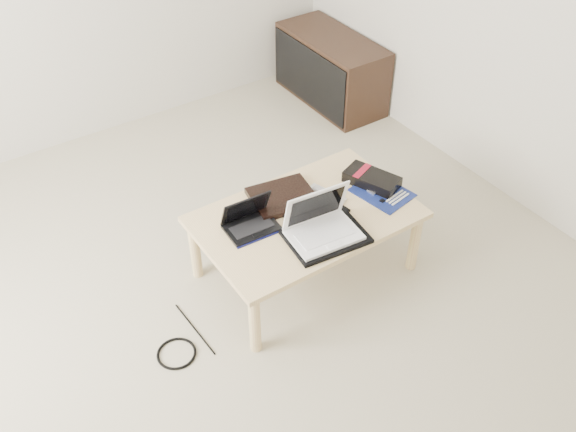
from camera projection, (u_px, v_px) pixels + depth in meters
ground at (219, 320)px, 3.25m from camera, size 4.00×4.00×0.00m
coffee_table at (306, 222)px, 3.28m from camera, size 1.10×0.70×0.40m
media_cabinet at (330, 69)px, 4.75m from camera, size 0.41×0.90×0.50m
book at (283, 197)px, 3.34m from camera, size 0.36×0.32×0.03m
netbook at (250, 221)px, 3.16m from camera, size 0.26×0.20×0.18m
tablet at (317, 213)px, 3.25m from camera, size 0.31×0.26×0.02m
remote at (327, 194)px, 3.37m from camera, size 0.11×0.22×0.02m
neoprene_sleeve at (326, 236)px, 3.11m from camera, size 0.41×0.32×0.02m
white_laptop at (321, 225)px, 3.09m from camera, size 0.36×0.27×0.24m
motherboard at (382, 192)px, 3.39m from camera, size 0.28×0.33×0.01m
gpu_box at (372, 179)px, 3.43m from camera, size 0.24×0.32×0.06m
cable_coil at (297, 231)px, 3.15m from camera, size 0.14×0.14×0.01m
floor_cable_coil at (177, 353)px, 3.08m from camera, size 0.25×0.25×0.01m
floor_cable_trail at (195, 329)px, 3.20m from camera, size 0.02×0.39×0.01m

